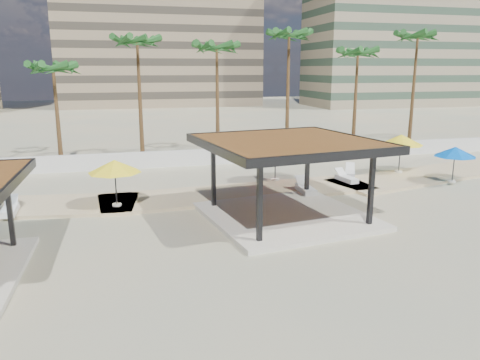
# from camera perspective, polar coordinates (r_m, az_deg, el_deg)

# --- Properties ---
(ground) EXTENTS (200.00, 200.00, 0.00)m
(ground) POSITION_cam_1_polar(r_m,az_deg,el_deg) (20.27, -0.12, -7.12)
(ground) COLOR tan
(ground) RESTS_ON ground
(promenade) EXTENTS (44.45, 7.97, 0.24)m
(promenade) POSITION_cam_1_polar(r_m,az_deg,el_deg) (27.82, -0.10, -1.28)
(promenade) COLOR #C6B284
(promenade) RESTS_ON ground
(boundary_wall) EXTENTS (56.00, 0.30, 1.20)m
(boundary_wall) POSITION_cam_1_polar(r_m,az_deg,el_deg) (35.31, -6.66, 2.68)
(boundary_wall) COLOR silver
(boundary_wall) RESTS_ON ground
(building_mid) EXTENTS (38.00, 16.00, 30.40)m
(building_mid) POSITION_cam_1_polar(r_m,az_deg,el_deg) (97.04, -9.90, 17.42)
(building_mid) COLOR #847259
(building_mid) RESTS_ON ground
(building_east) EXTENTS (32.00, 15.00, 36.40)m
(building_east) POSITION_cam_1_polar(r_m,az_deg,el_deg) (100.04, 18.24, 18.57)
(building_east) COLOR gray
(building_east) RESTS_ON ground
(pavilion_central) EXTENTS (8.68, 8.68, 3.89)m
(pavilion_central) POSITION_cam_1_polar(r_m,az_deg,el_deg) (22.42, 5.81, 1.00)
(pavilion_central) COLOR beige
(pavilion_central) RESTS_ON ground
(umbrella_b) EXTENTS (3.17, 3.17, 2.43)m
(umbrella_b) POSITION_cam_1_polar(r_m,az_deg,el_deg) (24.66, -15.05, 1.61)
(umbrella_b) COLOR beige
(umbrella_b) RESTS_ON promenade
(umbrella_c) EXTENTS (3.53, 3.53, 2.59)m
(umbrella_c) POSITION_cam_1_polar(r_m,az_deg,el_deg) (29.56, 4.36, 4.19)
(umbrella_c) COLOR beige
(umbrella_c) RESTS_ON promenade
(umbrella_d) EXTENTS (3.22, 3.22, 2.26)m
(umbrella_d) POSITION_cam_1_polar(r_m,az_deg,el_deg) (31.82, 24.75, 3.14)
(umbrella_d) COLOR beige
(umbrella_d) RESTS_ON promenade
(umbrella_e) EXTENTS (3.90, 3.90, 2.63)m
(umbrella_e) POSITION_cam_1_polar(r_m,az_deg,el_deg) (33.53, 19.04, 4.65)
(umbrella_e) COLOR beige
(umbrella_e) RESTS_ON promenade
(lounger_a) EXTENTS (0.72, 1.97, 0.74)m
(lounger_a) POSITION_cam_1_polar(r_m,az_deg,el_deg) (25.72, -26.25, -3.24)
(lounger_a) COLOR white
(lounger_a) RESTS_ON promenade
(lounger_b) EXTENTS (0.86, 1.93, 0.70)m
(lounger_b) POSITION_cam_1_polar(r_m,az_deg,el_deg) (30.36, 12.83, 0.19)
(lounger_b) COLOR white
(lounger_b) RESTS_ON promenade
(lounger_c) EXTENTS (0.83, 2.19, 0.81)m
(lounger_c) POSITION_cam_1_polar(r_m,az_deg,el_deg) (27.15, 7.99, -1.10)
(lounger_c) COLOR white
(lounger_c) RESTS_ON promenade
(lounger_d) EXTENTS (1.41, 1.97, 0.72)m
(lounger_d) POSITION_cam_1_polar(r_m,az_deg,el_deg) (32.07, 13.26, 0.87)
(lounger_d) COLOR white
(lounger_d) RESTS_ON promenade
(palm_c) EXTENTS (3.00, 3.00, 8.01)m
(palm_c) POSITION_cam_1_polar(r_m,az_deg,el_deg) (36.73, -21.80, 12.16)
(palm_c) COLOR brown
(palm_c) RESTS_ON ground
(palm_d) EXTENTS (3.00, 3.00, 9.97)m
(palm_d) POSITION_cam_1_polar(r_m,az_deg,el_deg) (37.36, -12.41, 15.63)
(palm_d) COLOR brown
(palm_d) RESTS_ON ground
(palm_e) EXTENTS (3.00, 3.00, 9.57)m
(palm_e) POSITION_cam_1_polar(r_m,az_deg,el_deg) (37.62, -2.84, 15.33)
(palm_e) COLOR brown
(palm_e) RESTS_ON ground
(palm_f) EXTENTS (3.00, 3.00, 10.62)m
(palm_f) POSITION_cam_1_polar(r_m,az_deg,el_deg) (39.53, 5.99, 16.60)
(palm_f) COLOR brown
(palm_f) RESTS_ON ground
(palm_g) EXTENTS (3.00, 3.00, 9.25)m
(palm_g) POSITION_cam_1_polar(r_m,az_deg,el_deg) (41.59, 14.16, 14.35)
(palm_g) COLOR brown
(palm_g) RESTS_ON ground
(palm_h) EXTENTS (3.00, 3.00, 10.73)m
(palm_h) POSITION_cam_1_polar(r_m,az_deg,el_deg) (45.30, 20.82, 15.54)
(palm_h) COLOR brown
(palm_h) RESTS_ON ground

